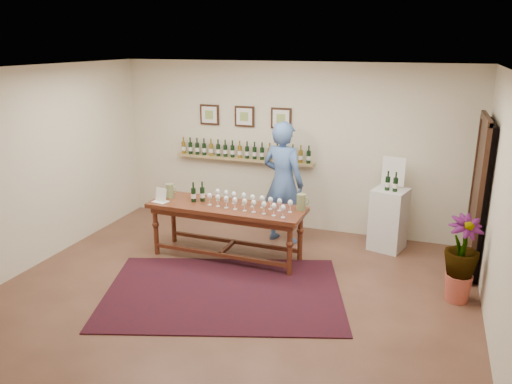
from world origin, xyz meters
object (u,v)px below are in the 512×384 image
(tasting_table, at_px, (227,213))
(potted_plant, at_px, (461,259))
(display_pedestal, at_px, (388,219))
(person, at_px, (283,183))

(tasting_table, height_order, potted_plant, potted_plant)
(tasting_table, relative_size, display_pedestal, 2.42)
(display_pedestal, height_order, person, person)
(potted_plant, xyz_separation_m, person, (-2.61, 1.15, 0.42))
(display_pedestal, distance_m, potted_plant, 1.70)
(display_pedestal, bearing_deg, tasting_table, -152.81)
(display_pedestal, relative_size, potted_plant, 1.00)
(person, bearing_deg, display_pedestal, -156.13)
(tasting_table, distance_m, display_pedestal, 2.50)
(tasting_table, bearing_deg, potted_plant, -3.27)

